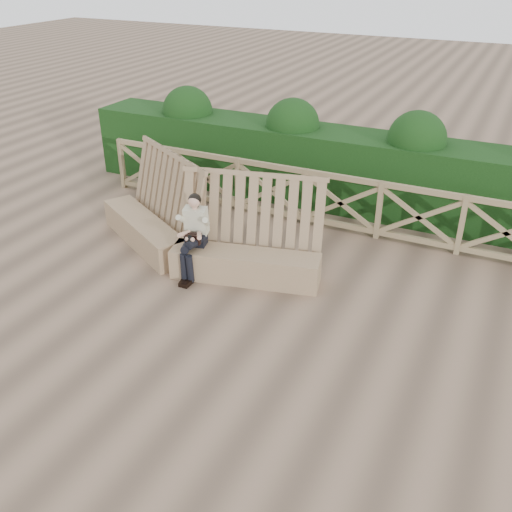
% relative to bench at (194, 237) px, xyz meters
% --- Properties ---
extents(ground, '(60.00, 60.00, 0.00)m').
position_rel_bench_xyz_m(ground, '(1.85, -1.35, -0.41)').
color(ground, brown).
rests_on(ground, ground).
extents(bench, '(4.55, 1.86, 1.62)m').
position_rel_bench_xyz_m(bench, '(0.00, 0.00, 0.00)').
color(bench, '#89724E').
rests_on(bench, ground).
extents(woman, '(0.42, 0.80, 1.35)m').
position_rel_bench_xyz_m(woman, '(0.26, -0.41, 0.34)').
color(woman, black).
rests_on(woman, ground).
extents(guardrail, '(10.10, 0.09, 1.10)m').
position_rel_bench_xyz_m(guardrail, '(1.85, 2.15, 0.14)').
color(guardrail, olive).
rests_on(guardrail, ground).
extents(hedge, '(12.00, 1.20, 1.50)m').
position_rel_bench_xyz_m(hedge, '(1.85, 3.35, 0.34)').
color(hedge, black).
rests_on(hedge, ground).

